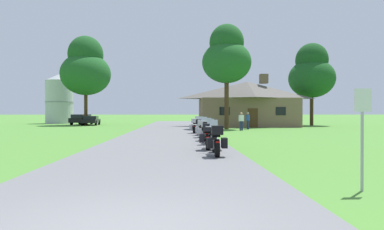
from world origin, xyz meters
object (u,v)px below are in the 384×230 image
at_px(bystander_white_shirt_beside_signpost, 241,120).
at_px(tree_right_of_lodge, 312,73).
at_px(metal_signpost_roadside, 362,126).
at_px(motorcycle_black_nearest_to_camera, 216,141).
at_px(motorcycle_yellow_fifth_in_row, 202,129).
at_px(tree_left_far, 86,68).
at_px(tree_by_lodge_front, 227,57).
at_px(motorcycle_yellow_farthest_in_row, 195,126).
at_px(motorcycle_black_second_in_row, 209,136).
at_px(motorcycle_blue_sixth_in_row, 200,127).
at_px(parked_black_sedan_far_left, 91,120).
at_px(motorcycle_blue_fourth_in_row, 204,131).
at_px(motorcycle_yellow_third_in_row, 208,133).
at_px(parked_black_suv_far_left, 82,119).
at_px(metal_silo_distant, 59,99).
at_px(bystander_blue_shirt_near_lodge, 248,120).

bearing_deg(bystander_white_shirt_beside_signpost, tree_right_of_lodge, -152.29).
bearing_deg(tree_right_of_lodge, metal_signpost_roadside, -110.35).
relative_size(motorcycle_black_nearest_to_camera, motorcycle_yellow_fifth_in_row, 1.01).
distance_m(bystander_white_shirt_beside_signpost, tree_left_far, 23.55).
bearing_deg(tree_by_lodge_front, motorcycle_yellow_farthest_in_row, -115.59).
bearing_deg(tree_by_lodge_front, metal_signpost_roadside, -92.05).
relative_size(motorcycle_black_second_in_row, motorcycle_blue_sixth_in_row, 1.00).
height_order(motorcycle_blue_sixth_in_row, metal_signpost_roadside, metal_signpost_roadside).
bearing_deg(tree_right_of_lodge, motorcycle_yellow_fifth_in_row, -126.92).
bearing_deg(parked_black_sedan_far_left, bystander_white_shirt_beside_signpost, -43.10).
distance_m(motorcycle_yellow_fifth_in_row, parked_black_sedan_far_left, 26.10).
xyz_separation_m(motorcycle_black_second_in_row, tree_by_lodge_front, (3.46, 18.76, 6.60)).
bearing_deg(tree_left_far, tree_by_lodge_front, -33.43).
xyz_separation_m(bystander_white_shirt_beside_signpost, tree_right_of_lodge, (11.17, 11.55, 5.73)).
distance_m(motorcycle_black_second_in_row, tree_left_far, 33.50).
height_order(motorcycle_blue_fourth_in_row, motorcycle_yellow_fifth_in_row, same).
xyz_separation_m(motorcycle_blue_fourth_in_row, parked_black_sedan_far_left, (-12.90, 25.10, 0.03)).
bearing_deg(tree_by_lodge_front, bystander_white_shirt_beside_signpost, -70.89).
relative_size(motorcycle_yellow_farthest_in_row, parked_black_sedan_far_left, 0.48).
relative_size(motorcycle_blue_sixth_in_row, motorcycle_yellow_farthest_in_row, 1.01).
relative_size(motorcycle_yellow_fifth_in_row, tree_right_of_lodge, 0.20).
xyz_separation_m(motorcycle_yellow_third_in_row, parked_black_sedan_far_left, (-12.90, 27.17, 0.02)).
distance_m(motorcycle_yellow_farthest_in_row, parked_black_suv_far_left, 24.77).
distance_m(motorcycle_yellow_farthest_in_row, tree_by_lodge_front, 10.42).
xyz_separation_m(motorcycle_yellow_farthest_in_row, parked_black_suv_far_left, (-14.44, 20.13, 0.17)).
xyz_separation_m(motorcycle_black_nearest_to_camera, tree_by_lodge_front, (3.40, 20.99, 6.60)).
relative_size(motorcycle_blue_sixth_in_row, metal_signpost_roadside, 0.97).
distance_m(motorcycle_black_nearest_to_camera, tree_left_far, 35.52).
bearing_deg(parked_black_suv_far_left, tree_right_of_lodge, -2.66).
bearing_deg(metal_silo_distant, motorcycle_yellow_third_in_row, -60.54).
height_order(motorcycle_black_second_in_row, tree_by_lodge_front, tree_by_lodge_front).
distance_m(motorcycle_black_nearest_to_camera, motorcycle_blue_sixth_in_row, 11.46).
bearing_deg(tree_right_of_lodge, tree_left_far, 175.34).
distance_m(tree_right_of_lodge, parked_black_suv_far_left, 30.89).
height_order(motorcycle_black_nearest_to_camera, bystander_white_shirt_beside_signpost, bystander_white_shirt_beside_signpost).
bearing_deg(tree_left_far, motorcycle_yellow_farthest_in_row, -53.94).
relative_size(bystander_white_shirt_beside_signpost, metal_signpost_roadside, 0.78).
height_order(tree_right_of_lodge, tree_by_lodge_front, tree_right_of_lodge).
relative_size(motorcycle_black_nearest_to_camera, tree_left_far, 0.18).
xyz_separation_m(motorcycle_blue_sixth_in_row, metal_silo_distant, (-19.56, 27.93, 3.12)).
relative_size(motorcycle_yellow_fifth_in_row, metal_silo_distant, 0.28).
bearing_deg(parked_black_sedan_far_left, metal_silo_distant, 127.45).
height_order(motorcycle_yellow_farthest_in_row, metal_signpost_roadside, metal_signpost_roadside).
distance_m(motorcycle_yellow_third_in_row, motorcycle_blue_sixth_in_row, 6.65).
height_order(metal_signpost_roadside, tree_by_lodge_front, tree_by_lodge_front).
bearing_deg(motorcycle_yellow_fifth_in_row, bystander_blue_shirt_near_lodge, 76.75).
relative_size(motorcycle_yellow_third_in_row, motorcycle_blue_sixth_in_row, 1.00).
bearing_deg(bystander_blue_shirt_near_lodge, motorcycle_blue_fourth_in_row, -32.95).
height_order(tree_left_far, parked_black_sedan_far_left, tree_left_far).
bearing_deg(motorcycle_yellow_fifth_in_row, parked_black_sedan_far_left, 132.01).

